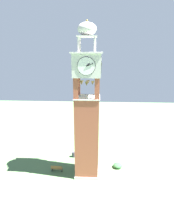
{
  "coord_description": "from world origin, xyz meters",
  "views": [
    {
      "loc": [
        23.44,
        1.27,
        16.33
      ],
      "look_at": [
        0.0,
        0.0,
        8.95
      ],
      "focal_mm": 31.19,
      "sensor_mm": 36.0,
      "label": 1
    }
  ],
  "objects_px": {
    "clock_tower": "(87,117)",
    "trash_bin": "(73,155)",
    "lamp_post": "(91,141)",
    "park_bench": "(57,168)"
  },
  "relations": [
    {
      "from": "clock_tower",
      "to": "trash_bin",
      "type": "distance_m",
      "value": 9.2
    },
    {
      "from": "lamp_post",
      "to": "trash_bin",
      "type": "bearing_deg",
      "value": -70.95
    },
    {
      "from": "park_bench",
      "to": "lamp_post",
      "type": "distance_m",
      "value": 7.1
    },
    {
      "from": "lamp_post",
      "to": "trash_bin",
      "type": "height_order",
      "value": "lamp_post"
    },
    {
      "from": "clock_tower",
      "to": "park_bench",
      "type": "relative_size",
      "value": 12.15
    },
    {
      "from": "clock_tower",
      "to": "trash_bin",
      "type": "bearing_deg",
      "value": -150.03
    },
    {
      "from": "clock_tower",
      "to": "lamp_post",
      "type": "xyz_separation_m",
      "value": [
        -5.13,
        0.34,
        -5.78
      ]
    },
    {
      "from": "park_bench",
      "to": "lamp_post",
      "type": "height_order",
      "value": "lamp_post"
    },
    {
      "from": "clock_tower",
      "to": "lamp_post",
      "type": "height_order",
      "value": "clock_tower"
    },
    {
      "from": "trash_bin",
      "to": "lamp_post",
      "type": "bearing_deg",
      "value": 109.05
    }
  ]
}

